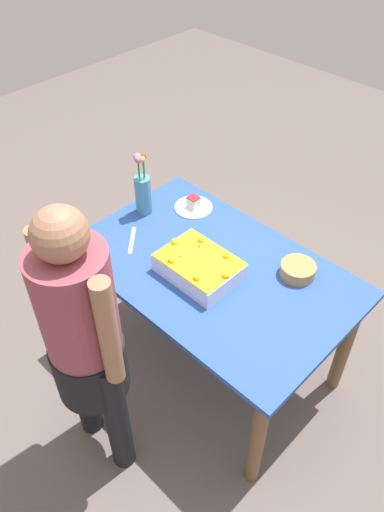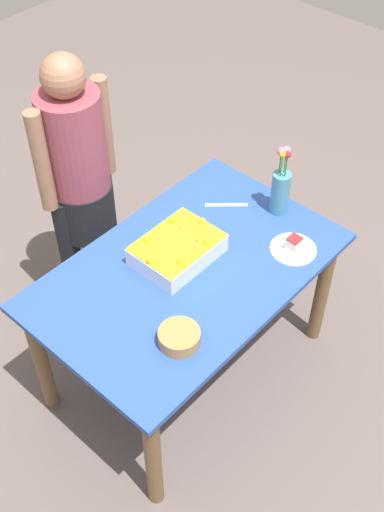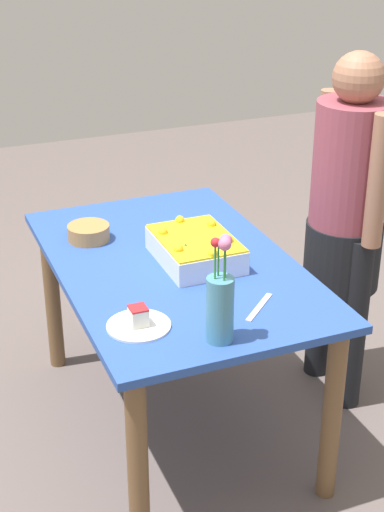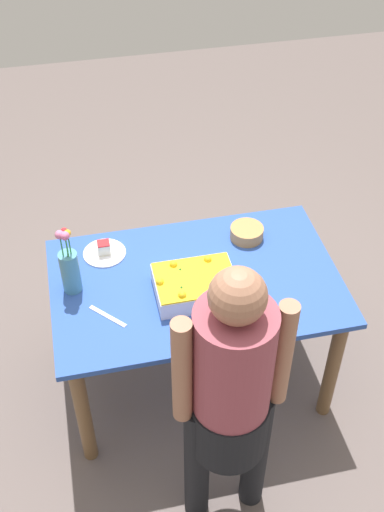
{
  "view_description": "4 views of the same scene",
  "coord_description": "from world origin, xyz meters",
  "px_view_note": "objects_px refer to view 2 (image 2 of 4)",
  "views": [
    {
      "loc": [
        -1.14,
        1.32,
        2.44
      ],
      "look_at": [
        0.07,
        0.07,
        0.82
      ],
      "focal_mm": 35.0,
      "sensor_mm": 36.0,
      "label": 1
    },
    {
      "loc": [
        -1.42,
        -1.31,
        2.79
      ],
      "look_at": [
        0.06,
        0.03,
        0.76
      ],
      "focal_mm": 45.0,
      "sensor_mm": 36.0,
      "label": 2
    },
    {
      "loc": [
        2.5,
        -0.94,
        2.07
      ],
      "look_at": [
        0.0,
        0.07,
        0.76
      ],
      "focal_mm": 55.0,
      "sensor_mm": 36.0,
      "label": 3
    },
    {
      "loc": [
        0.48,
        2.11,
        2.89
      ],
      "look_at": [
        0.01,
        -0.02,
        0.88
      ],
      "focal_mm": 45.0,
      "sensor_mm": 36.0,
      "label": 4
    }
  ],
  "objects_px": {
    "sheet_cake": "(177,249)",
    "serving_plate_with_slice": "(293,247)",
    "flower_vase": "(281,189)",
    "cake_knife": "(226,205)",
    "fruit_bowl": "(179,337)",
    "person_standing": "(79,176)"
  },
  "relations": [
    {
      "from": "sheet_cake",
      "to": "serving_plate_with_slice",
      "type": "bearing_deg",
      "value": -42.98
    },
    {
      "from": "flower_vase",
      "to": "fruit_bowl",
      "type": "height_order",
      "value": "flower_vase"
    },
    {
      "from": "sheet_cake",
      "to": "cake_knife",
      "type": "xyz_separation_m",
      "value": [
        0.42,
        0.06,
        -0.05
      ]
    },
    {
      "from": "flower_vase",
      "to": "person_standing",
      "type": "distance_m",
      "value": 0.97
    },
    {
      "from": "fruit_bowl",
      "to": "person_standing",
      "type": "bearing_deg",
      "value": 70.55
    },
    {
      "from": "serving_plate_with_slice",
      "to": "cake_knife",
      "type": "bearing_deg",
      "value": 85.4
    },
    {
      "from": "flower_vase",
      "to": "serving_plate_with_slice",
      "type": "bearing_deg",
      "value": -128.88
    },
    {
      "from": "fruit_bowl",
      "to": "person_standing",
      "type": "height_order",
      "value": "person_standing"
    },
    {
      "from": "flower_vase",
      "to": "fruit_bowl",
      "type": "relative_size",
      "value": 2.14
    },
    {
      "from": "sheet_cake",
      "to": "flower_vase",
      "type": "relative_size",
      "value": 1.03
    },
    {
      "from": "cake_knife",
      "to": "person_standing",
      "type": "relative_size",
      "value": 0.14
    },
    {
      "from": "fruit_bowl",
      "to": "cake_knife",
      "type": "bearing_deg",
      "value": 27.31
    },
    {
      "from": "serving_plate_with_slice",
      "to": "person_standing",
      "type": "bearing_deg",
      "value": 110.39
    },
    {
      "from": "fruit_bowl",
      "to": "sheet_cake",
      "type": "bearing_deg",
      "value": 43.8
    },
    {
      "from": "serving_plate_with_slice",
      "to": "flower_vase",
      "type": "height_order",
      "value": "flower_vase"
    },
    {
      "from": "flower_vase",
      "to": "person_standing",
      "type": "bearing_deg",
      "value": 124.42
    },
    {
      "from": "sheet_cake",
      "to": "fruit_bowl",
      "type": "xyz_separation_m",
      "value": [
        -0.34,
        -0.33,
        -0.02
      ]
    },
    {
      "from": "flower_vase",
      "to": "sheet_cake",
      "type": "bearing_deg",
      "value": 165.44
    },
    {
      "from": "flower_vase",
      "to": "person_standing",
      "type": "xyz_separation_m",
      "value": [
        -0.55,
        0.8,
        -0.03
      ]
    },
    {
      "from": "cake_knife",
      "to": "flower_vase",
      "type": "relative_size",
      "value": 0.57
    },
    {
      "from": "fruit_bowl",
      "to": "serving_plate_with_slice",
      "type": "bearing_deg",
      "value": -2.39
    },
    {
      "from": "serving_plate_with_slice",
      "to": "fruit_bowl",
      "type": "relative_size",
      "value": 1.25
    }
  ]
}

